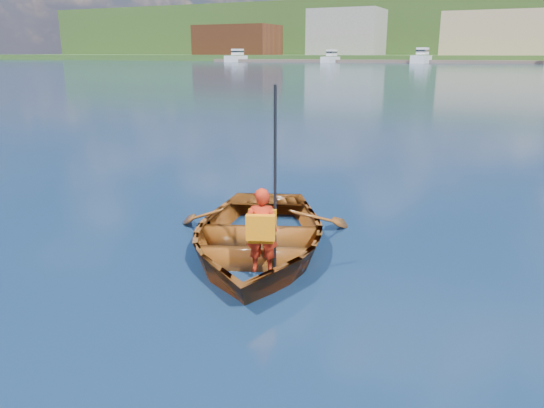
# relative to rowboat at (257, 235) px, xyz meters

# --- Properties ---
(ground) EXTENTS (600.00, 600.00, 0.00)m
(ground) POSITION_rel_rowboat_xyz_m (-1.30, -0.23, -0.25)
(ground) COLOR #10223C
(ground) RESTS_ON ground
(rowboat) EXTENTS (3.93, 4.55, 0.79)m
(rowboat) POSITION_rel_rowboat_xyz_m (0.00, 0.00, 0.00)
(rowboat) COLOR brown
(rowboat) RESTS_ON ground
(child_paddler) EXTENTS (0.45, 0.44, 2.21)m
(child_paddler) POSITION_rel_rowboat_xyz_m (0.47, -0.78, 0.40)
(child_paddler) COLOR red
(child_paddler) RESTS_ON ground
(shoreline) EXTENTS (400.00, 140.00, 22.00)m
(shoreline) POSITION_rel_rowboat_xyz_m (-1.30, 236.38, 10.08)
(shoreline) COLOR #3B5221
(shoreline) RESTS_ON ground
(dock) EXTENTS (159.95, 13.50, 0.80)m
(dock) POSITION_rel_rowboat_xyz_m (-6.91, 147.77, 0.15)
(dock) COLOR brown
(dock) RESTS_ON ground
(waterfront_buildings) EXTENTS (202.00, 16.00, 14.00)m
(waterfront_buildings) POSITION_rel_rowboat_xyz_m (-9.03, 164.77, 7.50)
(waterfront_buildings) COLOR brown
(waterfront_buildings) RESTS_ON ground
(marina_yachts) EXTENTS (144.60, 12.49, 4.27)m
(marina_yachts) POSITION_rel_rowboat_xyz_m (-8.36, 143.07, 1.13)
(marina_yachts) COLOR silver
(marina_yachts) RESTS_ON ground
(hillside_trees) EXTENTS (307.40, 85.24, 24.51)m
(hillside_trees) POSITION_rel_rowboat_xyz_m (-40.00, 233.78, 16.88)
(hillside_trees) COLOR #382314
(hillside_trees) RESTS_ON ground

